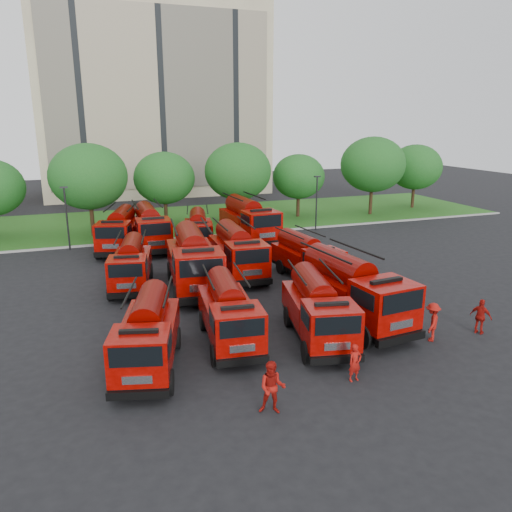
% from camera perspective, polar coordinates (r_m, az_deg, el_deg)
% --- Properties ---
extents(ground, '(140.00, 140.00, 0.00)m').
position_cam_1_polar(ground, '(28.05, 0.46, -5.93)').
color(ground, black).
rests_on(ground, ground).
extents(lawn, '(70.00, 16.00, 0.12)m').
position_cam_1_polar(lawn, '(52.30, -9.49, 4.02)').
color(lawn, '#275115').
rests_on(lawn, ground).
extents(curb, '(70.00, 0.30, 0.14)m').
position_cam_1_polar(curb, '(44.53, -7.55, 2.12)').
color(curb, gray).
rests_on(curb, ground).
extents(apartment_building, '(30.00, 14.18, 25.00)m').
position_cam_1_polar(apartment_building, '(73.31, -11.65, 16.91)').
color(apartment_building, beige).
rests_on(apartment_building, ground).
extents(tree_2, '(6.72, 6.72, 8.22)m').
position_cam_1_polar(tree_2, '(46.26, -18.61, 8.60)').
color(tree_2, '#382314').
rests_on(tree_2, ground).
extents(tree_3, '(5.88, 5.88, 7.19)m').
position_cam_1_polar(tree_3, '(49.47, -10.44, 8.75)').
color(tree_3, '#382314').
rests_on(tree_3, ground).
extents(tree_4, '(6.55, 6.55, 8.01)m').
position_cam_1_polar(tree_4, '(49.61, -2.07, 9.64)').
color(tree_4, '#382314').
rests_on(tree_4, ground).
extents(tree_5, '(5.46, 5.46, 6.68)m').
position_cam_1_polar(tree_5, '(53.16, 4.89, 9.03)').
color(tree_5, '#382314').
rests_on(tree_5, ground).
extents(tree_6, '(6.89, 6.89, 8.42)m').
position_cam_1_polar(tree_6, '(55.58, 13.22, 10.15)').
color(tree_6, '#382314').
rests_on(tree_6, ground).
extents(tree_7, '(6.05, 6.05, 7.39)m').
position_cam_1_polar(tree_7, '(61.28, 17.75, 9.65)').
color(tree_7, '#382314').
rests_on(tree_7, ground).
extents(lamp_post_0, '(0.60, 0.25, 5.11)m').
position_cam_1_polar(lamp_post_0, '(42.34, -20.84, 4.46)').
color(lamp_post_0, black).
rests_on(lamp_post_0, ground).
extents(lamp_post_1, '(0.60, 0.25, 5.11)m').
position_cam_1_polar(lamp_post_1, '(47.29, 6.94, 6.41)').
color(lamp_post_1, black).
rests_on(lamp_post_1, ground).
extents(fire_truck_0, '(3.85, 6.86, 2.96)m').
position_cam_1_polar(fire_truck_0, '(21.68, -12.27, -8.68)').
color(fire_truck_0, black).
rests_on(fire_truck_0, ground).
extents(fire_truck_1, '(2.95, 6.62, 2.91)m').
position_cam_1_polar(fire_truck_1, '(23.51, -3.11, -6.44)').
color(fire_truck_1, black).
rests_on(fire_truck_1, ground).
extents(fire_truck_2, '(3.62, 6.96, 3.02)m').
position_cam_1_polar(fire_truck_2, '(23.90, 7.07, -6.04)').
color(fire_truck_2, black).
rests_on(fire_truck_2, ground).
extents(fire_truck_3, '(3.40, 7.90, 3.50)m').
position_cam_1_polar(fire_truck_3, '(26.00, 10.89, -3.85)').
color(fire_truck_3, black).
rests_on(fire_truck_3, ground).
extents(fire_truck_4, '(3.40, 6.72, 2.92)m').
position_cam_1_polar(fire_truck_4, '(32.02, -14.10, -0.90)').
color(fire_truck_4, black).
rests_on(fire_truck_4, ground).
extents(fire_truck_5, '(3.65, 8.27, 3.65)m').
position_cam_1_polar(fire_truck_5, '(30.80, -7.16, -0.49)').
color(fire_truck_5, black).
rests_on(fire_truck_5, ground).
extents(fire_truck_6, '(2.94, 7.33, 3.28)m').
position_cam_1_polar(fire_truck_6, '(33.31, -2.15, 0.51)').
color(fire_truck_6, black).
rests_on(fire_truck_6, ground).
extents(fire_truck_7, '(2.77, 6.50, 2.88)m').
position_cam_1_polar(fire_truck_7, '(32.86, 5.76, -0.13)').
color(fire_truck_7, black).
rests_on(fire_truck_7, ground).
extents(fire_truck_8, '(4.33, 7.54, 3.25)m').
position_cam_1_polar(fire_truck_8, '(41.14, -15.31, 2.84)').
color(fire_truck_8, black).
rests_on(fire_truck_8, ground).
extents(fire_truck_9, '(2.83, 7.52, 3.41)m').
position_cam_1_polar(fire_truck_9, '(41.25, -12.06, 3.19)').
color(fire_truck_9, black).
rests_on(fire_truck_9, ground).
extents(fire_truck_10, '(3.59, 6.78, 2.94)m').
position_cam_1_polar(fire_truck_10, '(40.82, -6.64, 2.96)').
color(fire_truck_10, black).
rests_on(fire_truck_10, ground).
extents(fire_truck_11, '(3.27, 8.15, 3.65)m').
position_cam_1_polar(fire_truck_11, '(42.69, -0.84, 4.10)').
color(fire_truck_11, black).
rests_on(fire_truck_11, ground).
extents(firefighter_0, '(0.61, 0.47, 1.58)m').
position_cam_1_polar(firefighter_0, '(21.15, 11.13, -13.77)').
color(firefighter_0, '#9A110B').
rests_on(firefighter_0, ground).
extents(firefighter_1, '(1.10, 0.89, 1.98)m').
position_cam_1_polar(firefighter_1, '(18.84, 1.85, -17.42)').
color(firefighter_1, '#9A110B').
rests_on(firefighter_1, ground).
extents(firefighter_2, '(1.00, 1.19, 1.77)m').
position_cam_1_polar(firefighter_2, '(27.18, 24.09, -8.08)').
color(firefighter_2, '#9A110B').
rests_on(firefighter_2, ground).
extents(firefighter_3, '(1.30, 1.29, 1.87)m').
position_cam_1_polar(firefighter_3, '(25.56, 19.30, -9.06)').
color(firefighter_3, '#9A110B').
rests_on(firefighter_3, ground).
extents(firefighter_4, '(0.94, 0.84, 1.61)m').
position_cam_1_polar(firefighter_4, '(28.70, -3.68, -5.46)').
color(firefighter_4, black).
rests_on(firefighter_4, ground).
extents(firefighter_5, '(1.82, 1.35, 1.80)m').
position_cam_1_polar(firefighter_5, '(35.14, 5.50, -1.55)').
color(firefighter_5, '#9A110B').
rests_on(firefighter_5, ground).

